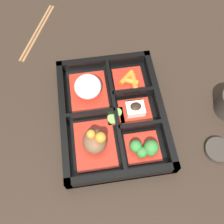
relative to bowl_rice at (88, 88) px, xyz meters
The scene contains 11 objects.
ground_plane 0.09m from the bowl_rice, 145.23° to the right, with size 3.00×3.00×0.00m, color black.
bento_base 0.09m from the bowl_rice, 145.23° to the right, with size 0.30×0.23×0.01m.
bento_rim 0.08m from the bowl_rice, 143.60° to the right, with size 0.30×0.23×0.04m.
bowl_stew 0.13m from the bowl_rice, behind, with size 0.11×0.09×0.06m.
bowl_rice is the anchor object (origin of this frame).
bowl_greens 0.19m from the bowl_rice, 147.49° to the right, with size 0.07×0.07×0.04m.
bowl_tofu 0.12m from the bowl_rice, 124.07° to the right, with size 0.06×0.07×0.03m.
bowl_carrots 0.10m from the bowl_rice, 80.73° to the right, with size 0.08×0.07×0.02m.
bowl_pickles 0.09m from the bowl_rice, 144.34° to the right, with size 0.04×0.04×0.01m.
chopsticks 0.25m from the bowl_rice, 28.42° to the left, with size 0.20×0.10×0.01m.
sauce_dish 0.32m from the bowl_rice, 124.87° to the right, with size 0.06×0.06×0.01m.
Camera 1 is at (-0.26, 0.04, 0.55)m, focal length 42.00 mm.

